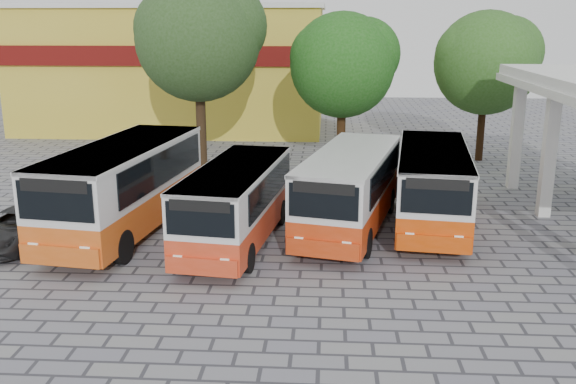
# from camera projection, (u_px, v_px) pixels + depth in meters

# --- Properties ---
(ground) EXTENTS (90.00, 90.00, 0.00)m
(ground) POSITION_uv_depth(u_px,v_px,m) (342.00, 271.00, 19.31)
(ground) COLOR slate
(ground) RESTS_ON ground
(shophouse_block) EXTENTS (20.40, 10.40, 8.30)m
(shophouse_block) POSITION_uv_depth(u_px,v_px,m) (175.00, 67.00, 43.92)
(shophouse_block) COLOR gold
(shophouse_block) RESTS_ON ground
(bus_far_left) EXTENTS (3.83, 9.04, 3.15)m
(bus_far_left) POSITION_uv_depth(u_px,v_px,m) (124.00, 183.00, 22.36)
(bus_far_left) COLOR #CA4F12
(bus_far_left) RESTS_ON ground
(bus_centre_left) EXTENTS (3.20, 7.65, 2.67)m
(bus_centre_left) POSITION_uv_depth(u_px,v_px,m) (236.00, 200.00, 21.28)
(bus_centre_left) COLOR red
(bus_centre_left) RESTS_ON ground
(bus_centre_right) EXTENTS (4.17, 8.33, 2.85)m
(bus_centre_right) POSITION_uv_depth(u_px,v_px,m) (350.00, 186.00, 22.65)
(bus_centre_right) COLOR #BB320B
(bus_centre_right) RESTS_ON ground
(bus_far_right) EXTENTS (3.39, 8.16, 2.85)m
(bus_far_right) POSITION_uv_depth(u_px,v_px,m) (432.00, 182.00, 23.20)
(bus_far_right) COLOR #C63C03
(bus_far_right) RESTS_ON ground
(tree_left) EXTENTS (6.41, 6.11, 9.48)m
(tree_left) POSITION_uv_depth(u_px,v_px,m) (200.00, 35.00, 31.16)
(tree_left) COLOR #372616
(tree_left) RESTS_ON ground
(tree_middle) EXTENTS (5.47, 5.21, 7.76)m
(tree_middle) POSITION_uv_depth(u_px,v_px,m) (344.00, 62.00, 31.67)
(tree_middle) COLOR #3B2410
(tree_middle) RESTS_ON ground
(tree_right) EXTENTS (5.64, 5.37, 7.84)m
(tree_right) POSITION_uv_depth(u_px,v_px,m) (488.00, 59.00, 33.21)
(tree_right) COLOR black
(tree_right) RESTS_ON ground
(parked_car) EXTENTS (2.36, 4.49, 1.21)m
(parked_car) POSITION_uv_depth(u_px,v_px,m) (17.00, 228.00, 21.45)
(parked_car) COLOR black
(parked_car) RESTS_ON ground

